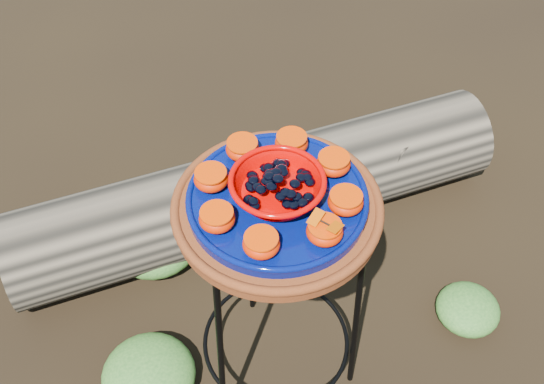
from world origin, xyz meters
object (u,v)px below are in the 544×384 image
object	(u,v)px
red_bowl	(277,188)
driftwood_log	(257,192)
terracotta_saucer	(277,210)
plant_stand	(276,302)
cobalt_plate	(277,201)

from	to	relation	value
red_bowl	driftwood_log	world-z (taller)	red_bowl
driftwood_log	red_bowl	bearing A→B (deg)	-102.86
terracotta_saucer	plant_stand	bearing A→B (deg)	0.00
red_bowl	driftwood_log	bearing A→B (deg)	77.14
terracotta_saucer	driftwood_log	world-z (taller)	terracotta_saucer
plant_stand	terracotta_saucer	xyz separation A→B (m)	(0.00, 0.00, 0.37)
red_bowl	driftwood_log	distance (m)	0.84
red_bowl	plant_stand	bearing A→B (deg)	0.00
plant_stand	red_bowl	size ratio (longest dim) A/B	3.64
terracotta_saucer	cobalt_plate	distance (m)	0.03
cobalt_plate	plant_stand	bearing A→B (deg)	0.00
cobalt_plate	driftwood_log	distance (m)	0.81
terracotta_saucer	red_bowl	bearing A→B (deg)	0.00
cobalt_plate	driftwood_log	xyz separation A→B (m)	(0.12, 0.54, -0.60)
driftwood_log	terracotta_saucer	bearing A→B (deg)	-102.86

